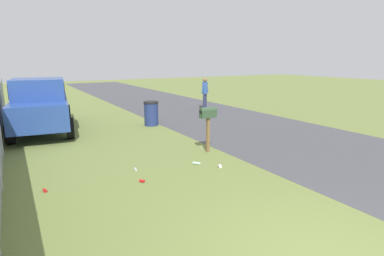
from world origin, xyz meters
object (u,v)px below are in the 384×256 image
Objects in this scene: mailbox at (208,116)px; pedestrian at (205,91)px; pickup_truck at (41,104)px; trash_bin at (151,113)px.

mailbox is 0.78× the size of pedestrian.
pickup_truck is 3.06× the size of pedestrian.
mailbox is at bearing 179.42° from trash_bin.
trash_bin is 5.03m from pedestrian.
mailbox is at bearing 123.63° from pedestrian.
mailbox reaches higher than trash_bin.
mailbox is 4.56m from trash_bin.
mailbox is at bearing 43.97° from pickup_truck.
pickup_truck reaches higher than trash_bin.
pickup_truck is 4.30m from trash_bin.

